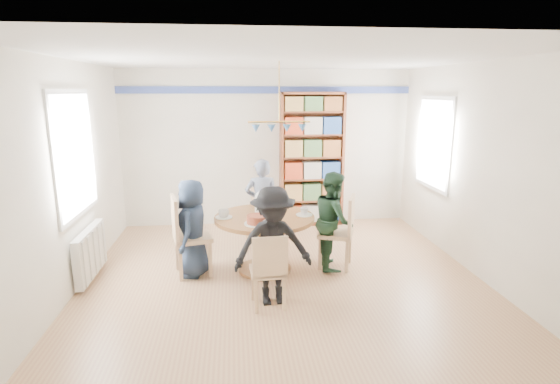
{
  "coord_description": "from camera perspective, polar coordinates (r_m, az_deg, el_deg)",
  "views": [
    {
      "loc": [
        -0.59,
        -5.11,
        2.34
      ],
      "look_at": [
        0.0,
        0.4,
        1.05
      ],
      "focal_mm": 28.0,
      "sensor_mm": 36.0,
      "label": 1
    }
  ],
  "objects": [
    {
      "name": "ground",
      "position": [
        5.65,
        0.44,
        -11.36
      ],
      "size": [
        5.0,
        5.0,
        0.0
      ],
      "primitive_type": "plane",
      "color": "tan"
    },
    {
      "name": "room_shell",
      "position": [
        6.02,
        -2.96,
        6.5
      ],
      "size": [
        5.0,
        5.0,
        5.0
      ],
      "color": "white",
      "rests_on": "ground"
    },
    {
      "name": "radiator",
      "position": [
        6.04,
        -23.51,
        -7.25
      ],
      "size": [
        0.12,
        1.0,
        0.6
      ],
      "color": "silver",
      "rests_on": "ground"
    },
    {
      "name": "dining_table",
      "position": [
        5.73,
        -2.03,
        -5.04
      ],
      "size": [
        1.3,
        1.3,
        0.75
      ],
      "color": "brown",
      "rests_on": "ground"
    },
    {
      "name": "chair_left",
      "position": [
        5.73,
        -12.26,
        -5.16
      ],
      "size": [
        0.55,
        0.55,
        1.04
      ],
      "color": "tan",
      "rests_on": "ground"
    },
    {
      "name": "chair_right",
      "position": [
        5.9,
        8.12,
        -4.76
      ],
      "size": [
        0.56,
        0.56,
        0.99
      ],
      "color": "tan",
      "rests_on": "ground"
    },
    {
      "name": "chair_far",
      "position": [
        6.73,
        -2.47,
        -2.95
      ],
      "size": [
        0.5,
        0.5,
        0.87
      ],
      "color": "tan",
      "rests_on": "ground"
    },
    {
      "name": "chair_near",
      "position": [
        4.78,
        -1.45,
        -9.91
      ],
      "size": [
        0.4,
        0.4,
        0.86
      ],
      "color": "tan",
      "rests_on": "ground"
    },
    {
      "name": "person_left",
      "position": [
        5.69,
        -11.36,
        -4.64
      ],
      "size": [
        0.49,
        0.67,
        1.26
      ],
      "primitive_type": "imported",
      "rotation": [
        0.0,
        0.0,
        -1.72
      ],
      "color": "#1A263A",
      "rests_on": "ground"
    },
    {
      "name": "person_right",
      "position": [
        5.87,
        7.0,
        -3.67
      ],
      "size": [
        0.54,
        0.67,
        1.31
      ],
      "primitive_type": "imported",
      "rotation": [
        0.0,
        0.0,
        1.51
      ],
      "color": "#172F1E",
      "rests_on": "ground"
    },
    {
      "name": "person_far",
      "position": [
        6.53,
        -2.39,
        -1.59
      ],
      "size": [
        0.51,
        0.35,
        1.37
      ],
      "primitive_type": "imported",
      "rotation": [
        0.0,
        0.0,
        3.1
      ],
      "color": "gray",
      "rests_on": "ground"
    },
    {
      "name": "person_near",
      "position": [
        4.84,
        -0.92,
        -7.1
      ],
      "size": [
        0.92,
        0.59,
        1.34
      ],
      "primitive_type": "imported",
      "rotation": [
        0.0,
        0.0,
        0.11
      ],
      "color": "black",
      "rests_on": "ground"
    },
    {
      "name": "bookshelf",
      "position": [
        7.67,
        4.14,
        4.08
      ],
      "size": [
        1.1,
        0.33,
        2.32
      ],
      "color": "brown",
      "rests_on": "ground"
    },
    {
      "name": "tableware",
      "position": [
        5.67,
        -2.35,
        -2.42
      ],
      "size": [
        1.26,
        1.26,
        0.33
      ],
      "color": "white",
      "rests_on": "dining_table"
    }
  ]
}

